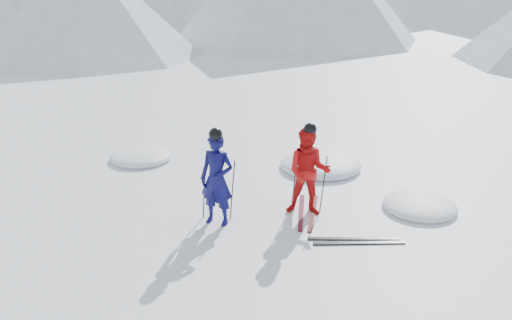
# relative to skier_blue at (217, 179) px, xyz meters

# --- Properties ---
(ground) EXTENTS (160.00, 160.00, 0.00)m
(ground) POSITION_rel_skier_blue_xyz_m (2.65, 0.24, -0.93)
(ground) COLOR white
(ground) RESTS_ON ground
(skier_blue) EXTENTS (0.76, 0.58, 1.86)m
(skier_blue) POSITION_rel_skier_blue_xyz_m (0.00, 0.00, 0.00)
(skier_blue) COLOR #0C0C48
(skier_blue) RESTS_ON ground
(skier_red) EXTENTS (0.91, 0.72, 1.83)m
(skier_red) POSITION_rel_skier_blue_xyz_m (1.71, 0.73, -0.02)
(skier_red) COLOR red
(skier_red) RESTS_ON ground
(pole_blue_left) EXTENTS (0.12, 0.09, 1.24)m
(pole_blue_left) POSITION_rel_skier_blue_xyz_m (-0.30, 0.15, -0.31)
(pole_blue_left) COLOR black
(pole_blue_left) RESTS_ON ground
(pole_blue_right) EXTENTS (0.12, 0.07, 1.24)m
(pole_blue_right) POSITION_rel_skier_blue_xyz_m (0.25, 0.25, -0.31)
(pole_blue_right) COLOR black
(pole_blue_right) RESTS_ON ground
(pole_red_left) EXTENTS (0.12, 0.10, 1.22)m
(pole_red_left) POSITION_rel_skier_blue_xyz_m (1.41, 0.98, -0.32)
(pole_red_left) COLOR black
(pole_red_left) RESTS_ON ground
(pole_red_right) EXTENTS (0.12, 0.09, 1.22)m
(pole_red_right) POSITION_rel_skier_blue_xyz_m (2.01, 0.88, -0.32)
(pole_red_right) COLOR black
(pole_red_right) RESTS_ON ground
(ski_worn_left) EXTENTS (0.20, 1.70, 0.03)m
(ski_worn_left) POSITION_rel_skier_blue_xyz_m (1.59, 0.73, -0.91)
(ski_worn_left) COLOR black
(ski_worn_left) RESTS_ON ground
(ski_worn_right) EXTENTS (0.10, 1.70, 0.03)m
(ski_worn_right) POSITION_rel_skier_blue_xyz_m (1.83, 0.73, -0.91)
(ski_worn_right) COLOR black
(ski_worn_right) RESTS_ON ground
(ski_loose_a) EXTENTS (1.69, 0.38, 0.03)m
(ski_loose_a) POSITION_rel_skier_blue_xyz_m (2.66, -0.24, -0.91)
(ski_loose_a) COLOR black
(ski_loose_a) RESTS_ON ground
(ski_loose_b) EXTENTS (1.68, 0.43, 0.03)m
(ski_loose_b) POSITION_rel_skier_blue_xyz_m (2.76, -0.39, -0.91)
(ski_loose_b) COLOR black
(ski_loose_b) RESTS_ON ground
(snow_lumps) EXTENTS (10.51, 6.13, 0.45)m
(snow_lumps) POSITION_rel_skier_blue_xyz_m (1.53, 2.57, -0.93)
(snow_lumps) COLOR white
(snow_lumps) RESTS_ON ground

